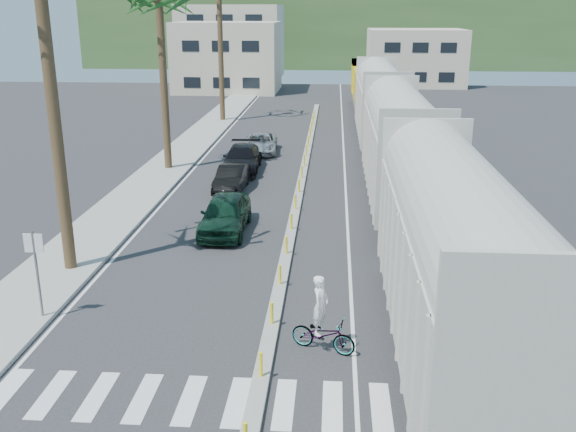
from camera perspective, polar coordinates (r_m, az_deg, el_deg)
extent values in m
plane|color=#28282B|center=(18.43, -2.05, -12.78)|extent=(140.00, 140.00, 0.00)
cube|color=gray|center=(43.05, -9.84, 5.13)|extent=(3.00, 90.00, 0.15)
cube|color=black|center=(44.82, 7.26, 5.69)|extent=(0.12, 100.00, 0.06)
cube|color=black|center=(44.92, 9.10, 5.64)|extent=(0.12, 100.00, 0.06)
cube|color=gray|center=(36.99, 1.23, 3.30)|extent=(0.45, 60.00, 0.15)
cylinder|color=yellow|center=(17.32, -2.43, -13.03)|extent=(0.10, 0.10, 0.70)
cylinder|color=yellow|center=(19.94, -1.45, -8.62)|extent=(0.10, 0.10, 0.70)
cylinder|color=yellow|center=(22.65, -0.72, -5.24)|extent=(0.10, 0.10, 0.70)
cylinder|color=yellow|center=(25.43, -0.15, -2.59)|extent=(0.10, 0.10, 0.70)
cylinder|color=yellow|center=(28.25, 0.30, -0.46)|extent=(0.10, 0.10, 0.70)
cylinder|color=yellow|center=(31.11, 0.67, 1.28)|extent=(0.10, 0.10, 0.70)
cylinder|color=yellow|center=(33.99, 0.98, 2.72)|extent=(0.10, 0.10, 0.70)
cylinder|color=yellow|center=(36.89, 1.24, 3.94)|extent=(0.10, 0.10, 0.70)
cylinder|color=yellow|center=(39.80, 1.46, 4.98)|extent=(0.10, 0.10, 0.70)
cylinder|color=yellow|center=(42.73, 1.65, 5.87)|extent=(0.10, 0.10, 0.70)
cylinder|color=yellow|center=(45.67, 1.82, 6.66)|extent=(0.10, 0.10, 0.70)
cylinder|color=yellow|center=(48.61, 1.97, 7.34)|extent=(0.10, 0.10, 0.70)
cylinder|color=yellow|center=(51.56, 2.10, 7.95)|extent=(0.10, 0.10, 0.70)
cylinder|color=yellow|center=(54.52, 2.22, 8.49)|extent=(0.10, 0.10, 0.70)
cylinder|color=yellow|center=(57.48, 2.33, 8.98)|extent=(0.10, 0.10, 0.70)
cube|color=silver|center=(16.75, -2.81, -16.24)|extent=(14.00, 2.20, 0.01)
cube|color=silver|center=(42.70, -7.61, 5.03)|extent=(0.12, 90.00, 0.01)
cube|color=silver|center=(41.83, 5.02, 4.85)|extent=(0.12, 90.00, 0.01)
cube|color=#B1AEA2|center=(17.47, 14.47, -5.26)|extent=(3.00, 12.88, 3.40)
cylinder|color=#B1AEA2|center=(16.89, 14.91, 0.06)|extent=(2.90, 12.58, 2.90)
cube|color=black|center=(18.43, 13.93, -11.57)|extent=(2.60, 12.88, 1.00)
cube|color=#B1AEA2|center=(31.69, 9.90, 5.43)|extent=(3.00, 12.88, 3.40)
cylinder|color=#B1AEA2|center=(31.38, 10.07, 8.46)|extent=(2.90, 12.58, 2.90)
cube|color=black|center=(32.23, 9.69, 1.61)|extent=(2.60, 12.88, 1.00)
cube|color=#B1AEA2|center=(46.41, 8.17, 9.42)|extent=(3.00, 12.88, 3.40)
cylinder|color=#B1AEA2|center=(46.19, 8.26, 11.51)|extent=(2.90, 12.58, 2.90)
cube|color=black|center=(46.78, 8.05, 6.76)|extent=(2.60, 12.88, 1.00)
cube|color=#4C4C4F|center=(62.45, 7.15, 10.08)|extent=(3.00, 17.00, 0.50)
cube|color=gold|center=(61.27, 7.25, 11.39)|extent=(2.70, 12.24, 2.60)
cube|color=gold|center=(67.98, 6.98, 12.29)|extent=(3.00, 3.74, 3.20)
cube|color=black|center=(62.54, 7.13, 9.54)|extent=(2.60, 13.60, 0.90)
cylinder|color=brown|center=(24.17, -19.99, 7.55)|extent=(0.44, 0.44, 11.00)
cylinder|color=brown|center=(39.33, -10.97, 11.16)|extent=(0.44, 0.44, 10.00)
cylinder|color=brown|center=(56.71, -6.01, 14.37)|extent=(0.44, 0.44, 12.00)
cylinder|color=slate|center=(21.45, -21.35, -5.01)|extent=(0.08, 0.08, 3.00)
cube|color=silver|center=(21.07, -21.69, -2.25)|extent=(0.60, 0.04, 0.60)
cube|color=beige|center=(78.98, -5.36, 13.91)|extent=(12.00, 10.00, 8.00)
cube|color=beige|center=(95.02, -5.01, 15.19)|extent=(14.00, 12.00, 10.00)
cube|color=beige|center=(86.56, 11.21, 13.67)|extent=(12.00, 10.00, 7.00)
cube|color=#385628|center=(115.82, 3.37, 16.19)|extent=(80.00, 20.00, 12.00)
imported|color=black|center=(28.34, -5.61, 0.19)|extent=(1.95, 4.83, 1.64)
imported|color=black|center=(34.97, -5.03, 3.38)|extent=(1.74, 4.19, 1.34)
imported|color=black|center=(39.06, -4.13, 5.09)|extent=(2.46, 5.42, 1.54)
imported|color=#AEB0B4|center=(44.25, -2.43, 6.47)|extent=(2.66, 4.87, 1.29)
imported|color=#9EA0A5|center=(18.73, 3.16, -10.47)|extent=(1.97, 2.39, 1.02)
imported|color=white|center=(18.31, 2.90, -7.91)|extent=(0.93, 0.86, 1.77)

